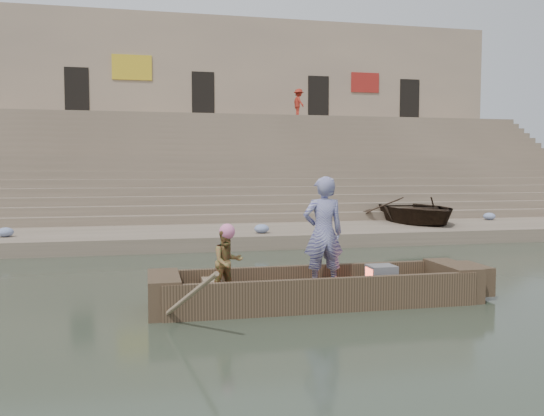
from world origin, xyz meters
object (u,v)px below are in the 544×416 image
object	(u,v)px
standing_man	(323,233)
beached_rowboat	(416,210)
television	(381,277)
main_rowboat	(316,297)
rowing_man	(227,262)
pedestrian	(299,103)

from	to	relation	value
standing_man	beached_rowboat	distance (m)	10.92
television	beached_rowboat	bearing A→B (deg)	60.15
main_rowboat	television	distance (m)	1.21
rowing_man	pedestrian	distance (m)	23.67
rowing_man	beached_rowboat	size ratio (longest dim) A/B	0.25
beached_rowboat	pedestrian	world-z (taller)	pedestrian
beached_rowboat	pedestrian	bearing A→B (deg)	94.62
rowing_man	beached_rowboat	distance (m)	12.12
main_rowboat	standing_man	bearing A→B (deg)	46.78
rowing_man	standing_man	bearing A→B (deg)	-9.96
standing_man	rowing_man	distance (m)	1.77
television	rowing_man	bearing A→B (deg)	-179.65
main_rowboat	television	bearing A→B (deg)	-0.00
main_rowboat	pedestrian	size ratio (longest dim) A/B	3.21
standing_man	beached_rowboat	world-z (taller)	standing_man
standing_man	beached_rowboat	xyz separation A→B (m)	(6.24, 8.95, -0.34)
beached_rowboat	main_rowboat	bearing A→B (deg)	-124.12
standing_man	rowing_man	xyz separation A→B (m)	(-1.70, -0.21, -0.41)
main_rowboat	beached_rowboat	world-z (taller)	beached_rowboat
main_rowboat	television	xyz separation A→B (m)	(1.17, -0.00, 0.31)
television	standing_man	bearing A→B (deg)	169.10
standing_man	rowing_man	size ratio (longest dim) A/B	1.74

